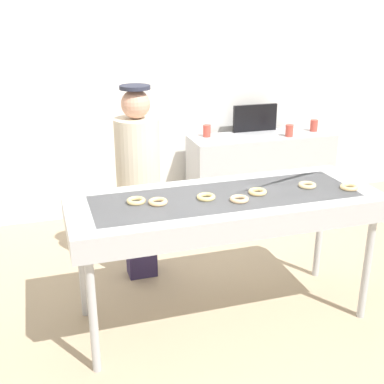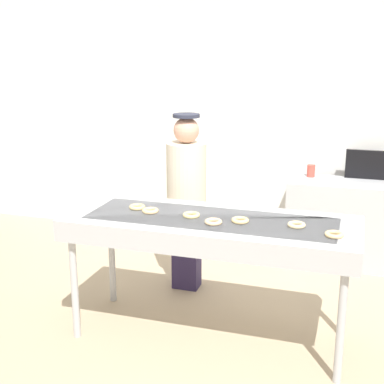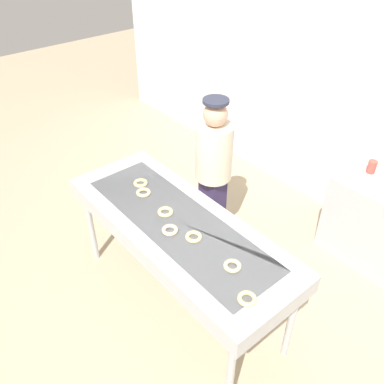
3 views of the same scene
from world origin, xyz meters
name	(u,v)px [view 1 (image 1 of 3)]	position (x,y,z in m)	size (l,w,h in m)	color
ground_plane	(223,315)	(0.00, 0.00, 0.00)	(16.00, 16.00, 0.00)	tan
back_wall	(149,70)	(0.00, 2.30, 1.57)	(8.00, 0.12, 3.14)	white
fryer_conveyor	(225,207)	(0.00, 0.00, 0.89)	(2.18, 0.81, 0.97)	#B7BABF
plain_donut_0	(349,187)	(0.90, -0.13, 0.99)	(0.13, 0.13, 0.03)	#F7CE89
plain_donut_1	(158,202)	(-0.48, 0.00, 0.99)	(0.13, 0.13, 0.03)	#F7CA8A
plain_donut_2	(307,185)	(0.63, -0.01, 0.99)	(0.13, 0.13, 0.03)	beige
plain_donut_3	(136,201)	(-0.62, 0.06, 0.99)	(0.13, 0.13, 0.03)	#ECCF84
plain_donut_4	(239,199)	(0.05, -0.12, 0.99)	(0.13, 0.13, 0.03)	beige
plain_donut_5	(258,192)	(0.23, -0.02, 0.99)	(0.13, 0.13, 0.03)	#F8D185
plain_donut_6	(206,197)	(-0.15, -0.01, 0.99)	(0.13, 0.13, 0.03)	#EFD684
worker_baker	(138,172)	(-0.45, 0.80, 0.94)	(0.36, 0.36, 1.64)	#2D2449
prep_counter	(260,173)	(1.14, 1.85, 0.44)	(1.60, 0.51, 0.88)	#B7BABF
paper_cup_0	(207,131)	(0.55, 1.97, 0.94)	(0.08, 0.08, 0.13)	#CC4C3F
paper_cup_1	(314,126)	(1.78, 1.85, 0.94)	(0.08, 0.08, 0.13)	#CC4C3F
paper_cup_2	(289,131)	(1.40, 1.72, 0.94)	(0.08, 0.08, 0.13)	#CC4C3F
menu_display	(255,118)	(1.14, 2.06, 1.03)	(0.52, 0.04, 0.30)	black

